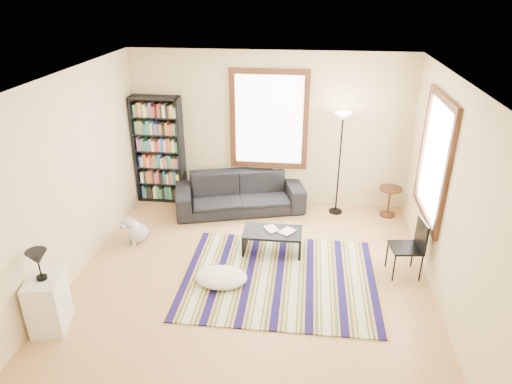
# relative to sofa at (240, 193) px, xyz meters

# --- Properties ---
(floor) EXTENTS (5.00, 5.00, 0.10)m
(floor) POSITION_rel_sofa_xyz_m (0.49, -2.05, -0.39)
(floor) COLOR tan
(floor) RESTS_ON ground
(ceiling) EXTENTS (5.00, 5.00, 0.10)m
(ceiling) POSITION_rel_sofa_xyz_m (0.49, -2.05, 2.51)
(ceiling) COLOR white
(ceiling) RESTS_ON floor
(wall_back) EXTENTS (5.00, 0.10, 2.80)m
(wall_back) POSITION_rel_sofa_xyz_m (0.49, 0.50, 1.06)
(wall_back) COLOR beige
(wall_back) RESTS_ON floor
(wall_front) EXTENTS (5.00, 0.10, 2.80)m
(wall_front) POSITION_rel_sofa_xyz_m (0.49, -4.60, 1.06)
(wall_front) COLOR beige
(wall_front) RESTS_ON floor
(wall_left) EXTENTS (0.10, 5.00, 2.80)m
(wall_left) POSITION_rel_sofa_xyz_m (-2.06, -2.05, 1.06)
(wall_left) COLOR beige
(wall_left) RESTS_ON floor
(wall_right) EXTENTS (0.10, 5.00, 2.80)m
(wall_right) POSITION_rel_sofa_xyz_m (3.04, -2.05, 1.06)
(wall_right) COLOR beige
(wall_right) RESTS_ON floor
(window_back) EXTENTS (1.20, 0.06, 1.60)m
(window_back) POSITION_rel_sofa_xyz_m (0.49, 0.42, 1.26)
(window_back) COLOR white
(window_back) RESTS_ON wall_back
(window_right) EXTENTS (0.06, 1.20, 1.60)m
(window_right) POSITION_rel_sofa_xyz_m (2.96, -1.25, 1.26)
(window_right) COLOR white
(window_right) RESTS_ON wall_right
(rug) EXTENTS (2.76, 2.21, 0.02)m
(rug) POSITION_rel_sofa_xyz_m (0.88, -2.06, -0.33)
(rug) COLOR #110B3A
(rug) RESTS_ON floor
(sofa) EXTENTS (1.49, 2.46, 0.67)m
(sofa) POSITION_rel_sofa_xyz_m (0.00, 0.00, 0.00)
(sofa) COLOR black
(sofa) RESTS_ON floor
(bookshelf) EXTENTS (0.90, 0.30, 2.00)m
(bookshelf) POSITION_rel_sofa_xyz_m (-1.54, 0.27, 0.66)
(bookshelf) COLOR black
(bookshelf) RESTS_ON floor
(coffee_table) EXTENTS (0.94, 0.58, 0.36)m
(coffee_table) POSITION_rel_sofa_xyz_m (0.72, -1.36, -0.16)
(coffee_table) COLOR black
(coffee_table) RESTS_ON floor
(book_a) EXTENTS (0.29, 0.27, 0.02)m
(book_a) POSITION_rel_sofa_xyz_m (0.62, -1.36, 0.04)
(book_a) COLOR beige
(book_a) RESTS_ON coffee_table
(book_b) EXTENTS (0.29, 0.31, 0.02)m
(book_b) POSITION_rel_sofa_xyz_m (0.87, -1.31, 0.03)
(book_b) COLOR beige
(book_b) RESTS_ON coffee_table
(floor_cushion) EXTENTS (0.86, 0.74, 0.18)m
(floor_cushion) POSITION_rel_sofa_xyz_m (0.08, -2.26, -0.24)
(floor_cushion) COLOR beige
(floor_cushion) RESTS_ON floor
(floor_lamp) EXTENTS (0.32, 0.32, 1.86)m
(floor_lamp) POSITION_rel_sofa_xyz_m (1.76, 0.10, 0.59)
(floor_lamp) COLOR black
(floor_lamp) RESTS_ON floor
(side_table) EXTENTS (0.45, 0.45, 0.54)m
(side_table) POSITION_rel_sofa_xyz_m (2.69, 0.08, -0.07)
(side_table) COLOR #442011
(side_table) RESTS_ON floor
(folding_chair) EXTENTS (0.47, 0.45, 0.86)m
(folding_chair) POSITION_rel_sofa_xyz_m (2.64, -1.73, 0.09)
(folding_chair) COLOR black
(folding_chair) RESTS_ON floor
(white_cabinet) EXTENTS (0.48, 0.57, 0.70)m
(white_cabinet) POSITION_rel_sofa_xyz_m (-1.81, -3.37, 0.01)
(white_cabinet) COLOR white
(white_cabinet) RESTS_ON floor
(table_lamp) EXTENTS (0.31, 0.31, 0.38)m
(table_lamp) POSITION_rel_sofa_xyz_m (-1.81, -3.37, 0.55)
(table_lamp) COLOR black
(table_lamp) RESTS_ON white_cabinet
(dog) EXTENTS (0.54, 0.62, 0.51)m
(dog) POSITION_rel_sofa_xyz_m (-1.48, -1.31, -0.08)
(dog) COLOR silver
(dog) RESTS_ON floor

